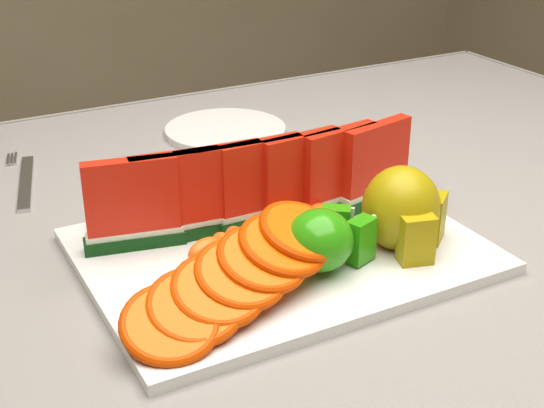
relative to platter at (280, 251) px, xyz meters
name	(u,v)px	position (x,y,z in m)	size (l,w,h in m)	color
table	(251,314)	(-0.01, 0.06, -0.11)	(1.40, 0.90, 0.75)	#472A1E
tablecloth	(251,267)	(-0.01, 0.06, -0.05)	(1.53, 1.03, 0.20)	slate
platter	(280,251)	(0.00, 0.00, 0.00)	(0.40, 0.30, 0.01)	silver
apple_cluster	(325,239)	(0.02, -0.06, 0.04)	(0.10, 0.08, 0.06)	#277717
pear_cluster	(404,211)	(0.11, -0.06, 0.04)	(0.10, 0.10, 0.09)	#956C06
side_plate	(225,130)	(0.11, 0.36, 0.00)	(0.24, 0.24, 0.01)	silver
fork	(24,180)	(-0.20, 0.32, 0.00)	(0.05, 0.19, 0.00)	silver
watermelon_row	(261,185)	(0.01, 0.05, 0.05)	(0.39, 0.07, 0.10)	#10400B
orange_fan_front	(241,274)	(-0.08, -0.08, 0.04)	(0.27, 0.16, 0.07)	orange
orange_fan_back	(228,184)	(0.00, 0.12, 0.03)	(0.33, 0.10, 0.05)	orange
tangerine_segments	(264,233)	(-0.01, 0.01, 0.02)	(0.19, 0.07, 0.03)	#DC4F08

